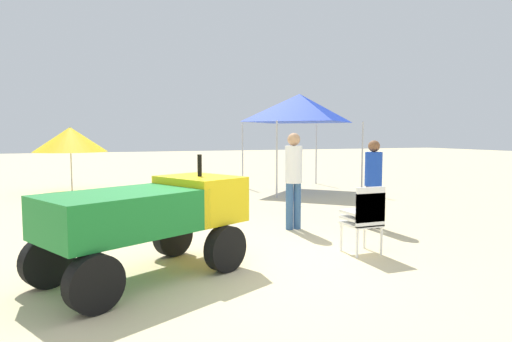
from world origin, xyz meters
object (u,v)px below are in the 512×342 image
object	(u,v)px
surfboard_pile	(161,216)
lifeguard_near_center	(373,178)
stacked_plastic_chairs	(365,214)
utility_cart	(150,214)
lifeguard_near_left	(294,174)
beach_umbrella_left	(70,139)
popup_canopy	(299,108)

from	to	relation	value
surfboard_pile	lifeguard_near_center	xyz separation A→B (m)	(3.63, -2.11, 0.84)
stacked_plastic_chairs	utility_cart	bearing A→B (deg)	177.28
stacked_plastic_chairs	lifeguard_near_left	size ratio (longest dim) A/B	0.57
utility_cart	beach_umbrella_left	world-z (taller)	beach_umbrella_left
beach_umbrella_left	surfboard_pile	bearing A→B (deg)	-72.58
stacked_plastic_chairs	surfboard_pile	xyz separation A→B (m)	(-2.40, 3.61, -0.49)
surfboard_pile	popup_canopy	distance (m)	6.53
utility_cart	stacked_plastic_chairs	distance (m)	3.08
stacked_plastic_chairs	popup_canopy	bearing A→B (deg)	70.43
lifeguard_near_left	popup_canopy	world-z (taller)	popup_canopy
lifeguard_near_left	beach_umbrella_left	world-z (taller)	beach_umbrella_left
lifeguard_near_center	stacked_plastic_chairs	bearing A→B (deg)	-129.42
stacked_plastic_chairs	lifeguard_near_center	xyz separation A→B (m)	(1.23, 1.50, 0.35)
stacked_plastic_chairs	popup_canopy	xyz separation A→B (m)	(2.53, 7.11, 1.98)
utility_cart	beach_umbrella_left	distance (m)	9.27
stacked_plastic_chairs	surfboard_pile	distance (m)	4.36
utility_cart	lifeguard_near_center	world-z (taller)	lifeguard_near_center
utility_cart	lifeguard_near_left	xyz separation A→B (m)	(2.87, 1.82, 0.26)
utility_cart	lifeguard_near_center	xyz separation A→B (m)	(4.30, 1.35, 0.17)
utility_cart	lifeguard_near_left	distance (m)	3.41
popup_canopy	beach_umbrella_left	size ratio (longest dim) A/B	1.40
stacked_plastic_chairs	popup_canopy	size ratio (longest dim) A/B	0.34
stacked_plastic_chairs	surfboard_pile	bearing A→B (deg)	123.58
stacked_plastic_chairs	popup_canopy	world-z (taller)	popup_canopy
popup_canopy	beach_umbrella_left	xyz separation A→B (m)	(-6.71, 2.20, -0.97)
surfboard_pile	beach_umbrella_left	size ratio (longest dim) A/B	1.05
lifeguard_near_center	popup_canopy	size ratio (longest dim) A/B	0.55
lifeguard_near_center	surfboard_pile	bearing A→B (deg)	149.80
utility_cart	lifeguard_near_center	distance (m)	4.51
stacked_plastic_chairs	surfboard_pile	size ratio (longest dim) A/B	0.45
lifeguard_near_left	popup_canopy	bearing A→B (deg)	62.04
stacked_plastic_chairs	lifeguard_near_center	bearing A→B (deg)	50.58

